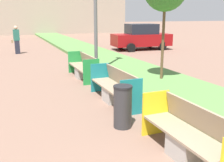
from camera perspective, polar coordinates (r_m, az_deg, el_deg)
name	(u,v)px	position (r m, az deg, el deg)	size (l,w,h in m)	color
planter_grass_strip	(115,63)	(13.40, 0.56, 3.92)	(2.80, 120.00, 0.18)	#568442
bench_yellow_frame	(189,138)	(4.90, 16.47, -11.91)	(0.65, 2.19, 0.94)	#ADA8A0
bench_teal_frame	(115,89)	(7.65, 0.58, -1.77)	(0.65, 2.37, 0.94)	#ADA8A0
bench_green_frame	(84,69)	(10.63, -6.22, 2.68)	(0.65, 2.35, 0.94)	#ADA8A0
litter_bin	(123,107)	(5.89, 2.34, -5.59)	(0.43, 0.43, 0.97)	#2D2D30
pedestrian_walking	(17,40)	(18.26, -20.06, 8.47)	(0.53, 0.24, 1.81)	#232633
parked_car_distant	(141,37)	(19.45, 6.39, 9.48)	(4.33, 2.10, 1.86)	maroon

